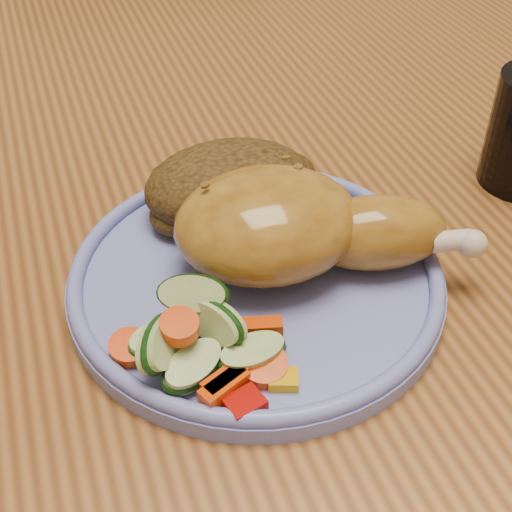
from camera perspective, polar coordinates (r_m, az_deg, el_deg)
name	(u,v)px	position (r m, az deg, el deg)	size (l,w,h in m)	color
dining_table	(328,251)	(0.62, 5.80, 0.43)	(0.90, 1.40, 0.75)	brown
chair_far	(169,98)	(1.21, -6.98, 12.41)	(0.42, 0.42, 0.91)	#4C2D16
plate	(256,281)	(0.45, 0.00, -2.01)	(0.24, 0.24, 0.01)	#6C76CA
plate_rim	(256,268)	(0.45, 0.00, -0.97)	(0.24, 0.24, 0.01)	#6C76CA
chicken_leg	(294,226)	(0.44, 3.07, 2.40)	(0.19, 0.11, 0.06)	#AD7724
rice_pilaf	(232,185)	(0.49, -1.95, 5.68)	(0.13, 0.08, 0.05)	#4F3613
vegetable_pile	(200,342)	(0.39, -4.49, -6.87)	(0.10, 0.10, 0.05)	#A50A05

